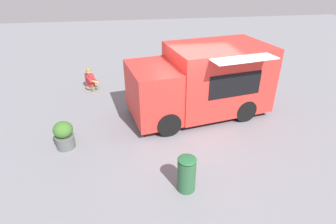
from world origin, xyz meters
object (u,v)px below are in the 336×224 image
food_truck (202,83)px  trash_bin (187,174)px  planter_flowering_far (64,135)px  person_customer (90,81)px

food_truck → trash_bin: (-1.33, -3.67, -0.68)m
planter_flowering_far → trash_bin: trash_bin is taller
person_customer → planter_flowering_far: bearing=-94.8°
food_truck → person_customer: 5.02m
food_truck → trash_bin: food_truck is taller
food_truck → person_customer: (-4.07, 2.84, -0.78)m
person_customer → planter_flowering_far: 4.31m
person_customer → trash_bin: person_customer is taller
planter_flowering_far → trash_bin: (3.10, -2.21, 0.04)m
person_customer → trash_bin: (2.74, -6.51, 0.09)m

